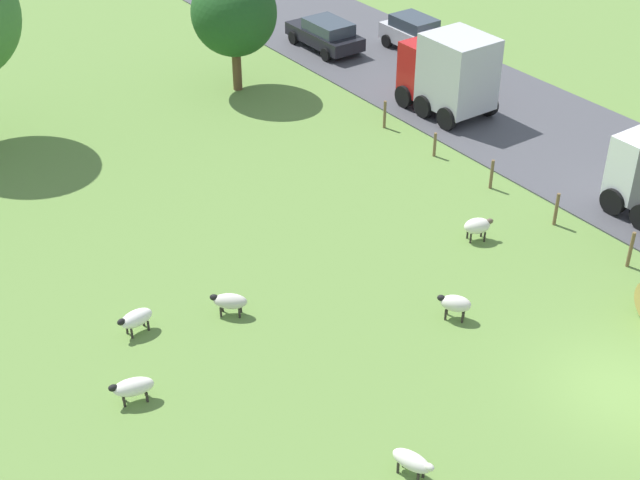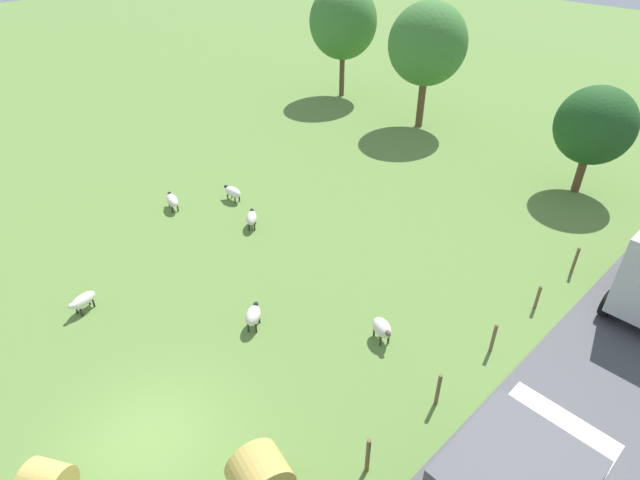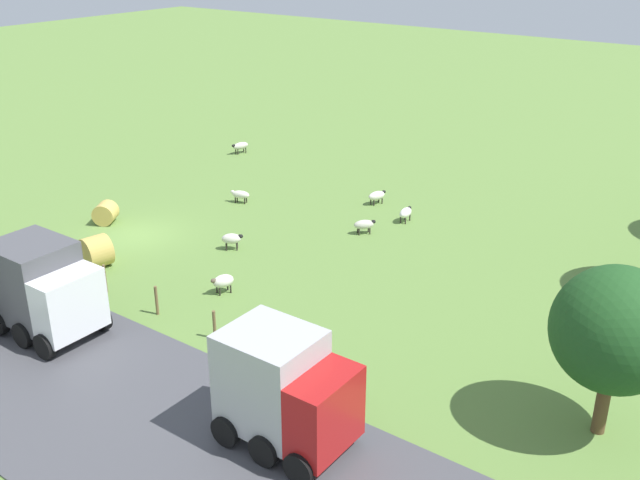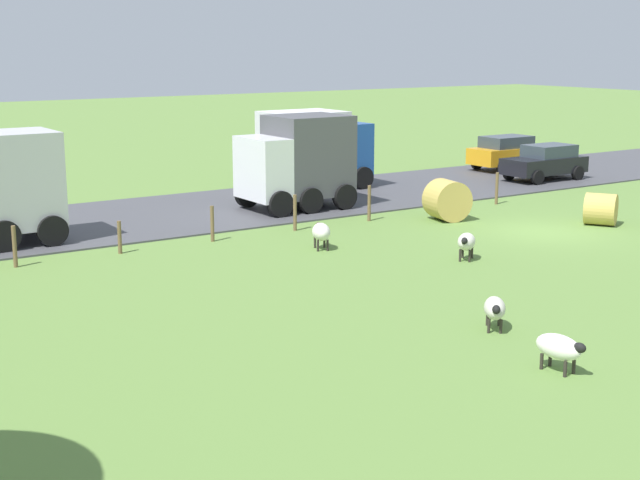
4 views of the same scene
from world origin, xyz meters
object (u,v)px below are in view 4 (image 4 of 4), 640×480
Objects in this scene: truck_0 at (297,160)px; sheep_6 at (495,308)px; sheep_5 at (559,347)px; car_1 at (510,152)px; hay_bale_0 at (447,200)px; truck_1 at (313,147)px; hay_bale_1 at (601,209)px; sheep_3 at (321,232)px; car_2 at (545,162)px; sheep_1 at (466,242)px.

sheep_6 is at bearing 164.01° from truck_0.
car_1 reaches higher than sheep_5.
hay_bale_0 is 13.94m from car_1.
truck_1 is (18.80, -7.45, 1.35)m from sheep_6.
sheep_6 is 13.35m from hay_bale_1.
sheep_3 is at bearing 148.04° from truck_1.
truck_1 is at bearing 88.63° from car_1.
hay_bale_0 is (10.33, -7.65, 0.24)m from sheep_6.
hay_bale_1 is at bearing -139.44° from truck_0.
sheep_6 is at bearing 158.37° from truck_1.
car_1 reaches higher than car_2.
car_2 reaches higher than sheep_3.
car_1 is at bearing -48.49° from sheep_1.
truck_1 reaches higher than sheep_6.
sheep_1 is 9.89m from truck_0.
sheep_3 is at bearing 110.53° from car_2.
truck_0 is (17.76, -5.18, 1.39)m from sheep_5.
car_1 is 3.68m from car_2.
sheep_5 is at bearing 163.75° from truck_0.
sheep_3 is 0.27× the size of truck_0.
car_1 is at bearing -76.90° from truck_0.
hay_bale_0 is at bearing -178.64° from truck_1.
truck_0 is 13.44m from car_2.
hay_bale_0 is at bearing 115.07° from car_2.
car_2 is (8.35, -6.18, 0.33)m from hay_bale_1.
hay_bale_0 reaches higher than sheep_6.
sheep_1 is at bearing -37.06° from sheep_6.
sheep_5 is at bearing 148.57° from sheep_1.
sheep_3 is 0.74× the size of hay_bale_0.
sheep_3 is 7.09m from truck_0.
hay_bale_0 reaches higher than hay_bale_1.
truck_0 is 4.82m from truck_1.
truck_0 is (15.13, -4.33, 1.39)m from sheep_6.
car_1 is (18.52, -18.93, 0.43)m from sheep_6.
sheep_3 is 6.56m from hay_bale_0.
sheep_1 is 19.91m from car_1.
sheep_1 is 16.81m from car_2.
truck_0 is (8.44, 7.22, 1.33)m from hay_bale_1.
sheep_1 is 0.96× the size of sheep_3.
hay_bale_1 is at bearing -79.75° from sheep_1.
sheep_3 reaches higher than sheep_5.
car_2 is at bearing -49.70° from sheep_6.
sheep_5 is 2.77m from sheep_6.
hay_bale_1 is at bearing -101.98° from sheep_3.
car_2 is at bearing -69.47° from sheep_3.
sheep_1 is 6.67m from sheep_6.
sheep_5 is at bearing 162.22° from sheep_6.
hay_bale_0 is (1.45, -6.39, 0.18)m from sheep_3.
car_1 reaches higher than sheep_3.
sheep_1 is 0.26× the size of truck_0.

